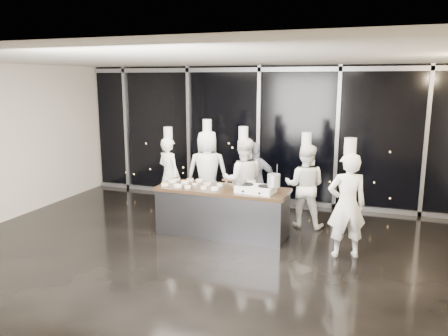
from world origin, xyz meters
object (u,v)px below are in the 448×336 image
(demo_counter, at_px, (222,211))
(chef_center, at_px, (243,180))
(chef_far_left, at_px, (169,174))
(chef_right, at_px, (305,185))
(stove, at_px, (256,189))
(guest, at_px, (255,180))
(stock_pot, at_px, (274,180))
(chef_side, at_px, (347,204))
(chef_left, at_px, (207,172))
(frying_pan, at_px, (239,182))

(demo_counter, height_order, chef_center, chef_center)
(chef_far_left, height_order, chef_right, same)
(stove, xyz_separation_m, guest, (-0.38, 1.30, -0.16))
(stock_pot, height_order, chef_far_left, chef_far_left)
(stock_pot, distance_m, chef_side, 1.30)
(chef_left, height_order, chef_center, chef_left)
(stove, relative_size, stock_pot, 3.21)
(stove, bearing_deg, chef_far_left, 160.86)
(chef_far_left, xyz_separation_m, chef_right, (2.96, 0.01, -0.01))
(demo_counter, height_order, chef_left, chef_left)
(chef_left, bearing_deg, chef_right, 156.10)
(stove, relative_size, guest, 0.44)
(chef_right, bearing_deg, demo_counter, 34.47)
(chef_center, bearing_deg, chef_far_left, -21.84)
(demo_counter, height_order, stock_pot, stock_pot)
(chef_left, bearing_deg, guest, 162.88)
(demo_counter, height_order, frying_pan, frying_pan)
(demo_counter, relative_size, chef_center, 1.26)
(chef_far_left, distance_m, chef_left, 0.85)
(chef_right, xyz_separation_m, chef_side, (0.89, -1.27, 0.05))
(chef_center, bearing_deg, frying_pan, 83.80)
(chef_right, bearing_deg, chef_center, 2.43)
(guest, relative_size, chef_side, 0.81)
(chef_left, bearing_deg, frying_pan, 113.43)
(stock_pot, relative_size, chef_left, 0.11)
(stove, distance_m, chef_center, 1.14)
(stock_pot, xyz_separation_m, chef_left, (-1.77, 1.30, -0.23))
(stove, relative_size, frying_pan, 1.46)
(chef_left, height_order, guest, chef_left)
(stove, bearing_deg, chef_center, 124.86)
(stove, xyz_separation_m, chef_side, (1.59, -0.20, -0.07))
(stove, xyz_separation_m, stock_pot, (0.33, -0.03, 0.19))
(stove, height_order, chef_center, chef_center)
(chef_left, xyz_separation_m, guest, (1.06, 0.03, -0.12))
(guest, bearing_deg, chef_left, -11.36)
(chef_far_left, bearing_deg, demo_counter, 172.88)
(stove, xyz_separation_m, chef_center, (-0.55, 1.00, -0.09))
(chef_center, xyz_separation_m, chef_right, (1.25, 0.08, -0.04))
(frying_pan, relative_size, chef_side, 0.25)
(chef_center, xyz_separation_m, chef_side, (2.14, -1.20, 0.02))
(chef_center, distance_m, chef_right, 1.25)
(stove, bearing_deg, guest, 112.34)
(chef_center, xyz_separation_m, guest, (0.17, 0.31, -0.07))
(stock_pot, bearing_deg, frying_pan, 175.71)
(stock_pot, xyz_separation_m, chef_side, (1.26, -0.17, -0.26))
(chef_center, relative_size, chef_right, 1.04)
(demo_counter, xyz_separation_m, chef_right, (1.37, 0.98, 0.38))
(chef_far_left, xyz_separation_m, guest, (1.88, 0.24, -0.05))
(guest, bearing_deg, stove, 93.58)
(stove, bearing_deg, chef_side, -1.14)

